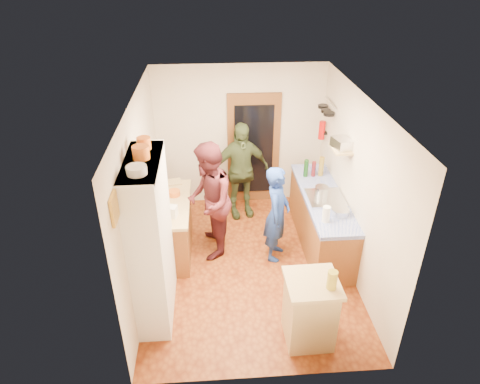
{
  "coord_description": "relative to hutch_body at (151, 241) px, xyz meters",
  "views": [
    {
      "loc": [
        -0.52,
        -5.15,
        4.25
      ],
      "look_at": [
        -0.13,
        0.15,
        1.21
      ],
      "focal_mm": 32.0,
      "sensor_mm": 36.0,
      "label": 1
    }
  ],
  "objects": [
    {
      "name": "pan_hang_a",
      "position": [
        2.7,
        2.15,
        0.82
      ],
      "size": [
        0.18,
        0.18,
        0.05
      ],
      "primitive_type": "cylinder",
      "color": "black",
      "rests_on": "pan_rail"
    },
    {
      "name": "person_back",
      "position": [
        1.28,
        2.27,
        -0.22
      ],
      "size": [
        1.1,
        0.64,
        1.76
      ],
      "primitive_type": "imported",
      "rotation": [
        0.0,
        0.0,
        0.21
      ],
      "color": "#333F22",
      "rests_on": "ground"
    },
    {
      "name": "picture_frame",
      "position": [
        -0.18,
        -0.75,
        0.95
      ],
      "size": [
        0.03,
        0.25,
        0.3
      ],
      "primitive_type": "cube",
      "color": "gold",
      "rests_on": "wall_left"
    },
    {
      "name": "pan_hang_b",
      "position": [
        2.7,
        2.35,
        0.8
      ],
      "size": [
        0.16,
        0.16,
        0.05
      ],
      "primitive_type": "cylinder",
      "color": "black",
      "rests_on": "pan_rail"
    },
    {
      "name": "orange_pot_b",
      "position": [
        0.0,
        0.32,
        1.17
      ],
      "size": [
        0.16,
        0.16,
        0.14
      ],
      "primitive_type": "cylinder",
      "color": "orange",
      "rests_on": "hutch_top_shelf"
    },
    {
      "name": "oil_jar",
      "position": [
        2.08,
        -0.78,
        -0.07
      ],
      "size": [
        0.12,
        0.12,
        0.23
      ],
      "primitive_type": "cylinder",
      "rotation": [
        0.0,
        0.0,
        0.02
      ],
      "color": "#AD9E2D",
      "rests_on": "island_top"
    },
    {
      "name": "kettle",
      "position": [
        0.05,
        1.1,
        -0.1
      ],
      "size": [
        0.18,
        0.18,
        0.19
      ],
      "primitive_type": "cylinder",
      "rotation": [
        0.0,
        0.0,
        0.02
      ],
      "color": "white",
      "rests_on": "left_counter_top"
    },
    {
      "name": "floor",
      "position": [
        1.3,
        0.8,
        -1.11
      ],
      "size": [
        3.0,
        4.0,
        0.02
      ],
      "primitive_type": "cube",
      "color": "brown",
      "rests_on": "ground"
    },
    {
      "name": "door_frame",
      "position": [
        1.55,
        2.77,
        -0.05
      ],
      "size": [
        0.95,
        0.06,
        2.1
      ],
      "primitive_type": "cube",
      "color": "brown",
      "rests_on": "ground"
    },
    {
      "name": "radio",
      "position": [
        2.67,
        1.25,
        0.69
      ],
      "size": [
        0.29,
        0.35,
        0.15
      ],
      "primitive_type": "cube",
      "rotation": [
        0.0,
        0.0,
        0.26
      ],
      "color": "silver",
      "rests_on": "wall_shelf"
    },
    {
      "name": "pot_on_hob",
      "position": [
        2.45,
        1.26,
        -0.09
      ],
      "size": [
        0.21,
        0.21,
        0.13
      ],
      "primitive_type": "cylinder",
      "color": "silver",
      "rests_on": "hob"
    },
    {
      "name": "cutting_board",
      "position": [
        1.84,
        -0.61,
        -0.21
      ],
      "size": [
        0.36,
        0.29,
        0.02
      ],
      "primitive_type": "cube",
      "rotation": [
        0.0,
        0.0,
        0.02
      ],
      "color": "white",
      "rests_on": "island_top"
    },
    {
      "name": "pan_rail",
      "position": [
        2.76,
        2.33,
        0.95
      ],
      "size": [
        0.02,
        0.65,
        0.02
      ],
      "primitive_type": "cylinder",
      "rotation": [
        1.57,
        0.0,
        0.0
      ],
      "color": "silver",
      "rests_on": "wall_right"
    },
    {
      "name": "wall_front",
      "position": [
        1.3,
        -1.21,
        0.2
      ],
      "size": [
        3.0,
        0.02,
        2.6
      ],
      "primitive_type": "cube",
      "color": "beige",
      "rests_on": "ground"
    },
    {
      "name": "wall_left",
      "position": [
        -0.21,
        0.8,
        0.2
      ],
      "size": [
        0.02,
        4.0,
        2.6
      ],
      "primitive_type": "cube",
      "color": "beige",
      "rests_on": "ground"
    },
    {
      "name": "left_counter_base",
      "position": [
        0.1,
        1.25,
        -0.68
      ],
      "size": [
        0.6,
        1.4,
        0.85
      ],
      "primitive_type": "cube",
      "color": "brown",
      "rests_on": "ground"
    },
    {
      "name": "person_hob",
      "position": [
        1.75,
        0.98,
        -0.33
      ],
      "size": [
        0.53,
        0.65,
        1.55
      ],
      "primitive_type": "imported",
      "rotation": [
        0.0,
        0.0,
        1.24
      ],
      "color": "navy",
      "rests_on": "ground"
    },
    {
      "name": "ext_bracket",
      "position": [
        2.77,
        2.5,
        0.35
      ],
      "size": [
        0.06,
        0.1,
        0.04
      ],
      "primitive_type": "cube",
      "color": "black",
      "rests_on": "wall_right"
    },
    {
      "name": "wall_back",
      "position": [
        1.3,
        2.81,
        0.2
      ],
      "size": [
        3.0,
        0.02,
        2.6
      ],
      "primitive_type": "cube",
      "color": "beige",
      "rests_on": "ground"
    },
    {
      "name": "bottle_a",
      "position": [
        2.35,
        1.95,
        -0.05
      ],
      "size": [
        0.1,
        0.1,
        0.3
      ],
      "primitive_type": "cylinder",
      "rotation": [
        0.0,
        0.0,
        0.35
      ],
      "color": "#143F14",
      "rests_on": "right_counter_top"
    },
    {
      "name": "hutch_body",
      "position": [
        0.0,
        0.0,
        0.0
      ],
      "size": [
        0.4,
        1.2,
        2.2
      ],
      "primitive_type": "cube",
      "color": "white",
      "rests_on": "ground"
    },
    {
      "name": "paper_towel",
      "position": [
        2.35,
        0.57,
        -0.08
      ],
      "size": [
        0.11,
        0.11,
        0.24
      ],
      "primitive_type": "cylinder",
      "rotation": [
        0.0,
        0.0,
        -0.01
      ],
      "color": "white",
      "rests_on": "right_counter_top"
    },
    {
      "name": "person_left",
      "position": [
        0.75,
        1.22,
        -0.17
      ],
      "size": [
        0.72,
        0.92,
        1.86
      ],
      "primitive_type": "imported",
      "rotation": [
        0.0,
        0.0,
        -1.59
      ],
      "color": "#48191E",
      "rests_on": "ground"
    },
    {
      "name": "right_counter_base",
      "position": [
        2.5,
        1.3,
        -0.68
      ],
      "size": [
        0.6,
        2.2,
        0.84
      ],
      "primitive_type": "cube",
      "color": "brown",
      "rests_on": "ground"
    },
    {
      "name": "right_counter_top",
      "position": [
        2.5,
        1.3,
        -0.23
      ],
      "size": [
        0.62,
        2.22,
        0.06
      ],
      "primitive_type": "cube",
      "color": "#1026A5",
      "rests_on": "right_counter_base"
    },
    {
      "name": "door_glass",
      "position": [
        1.55,
        2.74,
        -0.05
      ],
      "size": [
        0.7,
        0.02,
        1.7
      ],
      "primitive_type": "cube",
      "color": "black",
      "rests_on": "door_frame"
    },
    {
      "name": "toaster",
      "position": [
        0.15,
        0.87,
        -0.12
      ],
      "size": [
        0.24,
        0.19,
        0.16
      ],
      "primitive_type": "cube",
      "rotation": [
        0.0,
        0.0,
        -0.23
      ],
      "color": "white",
      "rests_on": "left_counter_top"
    },
    {
      "name": "plate_stack",
      "position": [
        0.0,
        -0.32,
        1.14
      ],
      "size": [
        0.21,
        0.21,
        0.09
      ],
      "primitive_type": "cylinder",
      "color": "white",
      "rests_on": "hutch_top_shelf"
    },
    {
      "name": "chopping_board",
      "position": [
        0.12,
        1.87,
        -0.19
      ],
      "size": [
        0.34,
        0.28,
        0.02
      ],
      "primitive_type": "cube",
      "rotation": [
        0.0,
        0.0,
        0.2
      ],
      "color": "tan",
      "rests_on": "left_counter_top"
    },
    {
      "name": "island_base",
      "position": [
        1.89,
        -0.66,
        -0.67
      ],
      "size": [
        0.56,
        0.56,
        0.86
      ],
      "primitive_type": "cube",
      "rotation": [
        0.0,
        0.0,
        0.02
      ],
      "color": "tan",
      "rests_on": "ground"
    },
    {
      "name": "wall_right",
      "position": [
        2.81,
        0.8,
        0.2
      ],
      "size": [
        0.02,
        4.0,
        2.6
      ],
      "primitive_type": "cube",
      "color": "beige",
      "rests_on": "ground"
    },
    {
      "name": "mixing_bowl",
      "position": [
        2.6,
        0.73,
        -0.15
      ],
      "size": [
        0.31,
        0.31,
        0.1
      ],
      "primitive_type": "cylinder",
      "rotation": [
        0.0,
        0.0,
        -0.21
      ],
      "color": "silver",
      "rests_on": "right_counter_top"
    },
    {
      "name": "orange_bowl",
      "position": [
        0.18,
        1.46,
        -0.16
      ],
      "size": [
        0.2,
        0.2,
        0.08
      ],
      "primitive_type": "cylinder",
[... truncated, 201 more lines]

